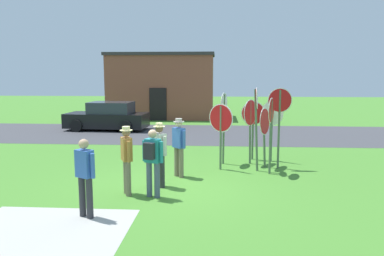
% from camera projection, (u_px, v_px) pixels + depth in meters
% --- Properties ---
extents(ground_plane, '(80.00, 80.00, 0.00)m').
position_uv_depth(ground_plane, '(164.00, 188.00, 10.14)').
color(ground_plane, '#47842D').
extents(street_asphalt, '(60.00, 6.40, 0.01)m').
position_uv_depth(street_asphalt, '(189.00, 134.00, 19.17)').
color(street_asphalt, '#424247').
rests_on(street_asphalt, ground).
extents(concrete_path, '(3.20, 2.40, 0.01)m').
position_uv_depth(concrete_path, '(47.00, 230.00, 7.43)').
color(concrete_path, '#ADAAA3').
rests_on(concrete_path, ground).
extents(building_background, '(7.15, 3.83, 4.37)m').
position_uv_depth(building_background, '(162.00, 86.00, 25.96)').
color(building_background, brown).
rests_on(building_background, ground).
extents(parked_car_on_street, '(4.41, 2.23, 1.51)m').
position_uv_depth(parked_car_on_street, '(108.00, 117.00, 20.41)').
color(parked_car_on_street, black).
rests_on(parked_car_on_street, ground).
extents(stop_sign_low_front, '(0.51, 0.76, 2.18)m').
position_uv_depth(stop_sign_low_front, '(250.00, 120.00, 12.66)').
color(stop_sign_low_front, '#51664C').
rests_on(stop_sign_low_front, ground).
extents(stop_sign_nearest, '(0.84, 0.07, 2.07)m').
position_uv_depth(stop_sign_nearest, '(253.00, 120.00, 13.31)').
color(stop_sign_nearest, '#51664C').
rests_on(stop_sign_nearest, ground).
extents(stop_sign_center_cluster, '(0.44, 0.82, 1.94)m').
position_uv_depth(stop_sign_center_cluster, '(265.00, 127.00, 12.22)').
color(stop_sign_center_cluster, '#51664C').
rests_on(stop_sign_center_cluster, ground).
extents(stop_sign_rear_left, '(0.78, 0.09, 2.58)m').
position_uv_depth(stop_sign_rear_left, '(279.00, 114.00, 12.00)').
color(stop_sign_rear_left, '#51664C').
rests_on(stop_sign_rear_left, ground).
extents(stop_sign_far_back, '(0.73, 0.53, 2.09)m').
position_uv_depth(stop_sign_far_back, '(221.00, 125.00, 11.89)').
color(stop_sign_far_back, '#51664C').
rests_on(stop_sign_far_back, ground).
extents(stop_sign_tallest, '(0.19, 0.66, 2.61)m').
position_uv_depth(stop_sign_tallest, '(257.00, 116.00, 11.68)').
color(stop_sign_tallest, '#51664C').
rests_on(stop_sign_tallest, ground).
extents(stop_sign_rear_right, '(0.70, 0.47, 2.09)m').
position_uv_depth(stop_sign_rear_right, '(272.00, 120.00, 13.05)').
color(stop_sign_rear_right, '#51664C').
rests_on(stop_sign_rear_right, ground).
extents(stop_sign_leaning_right, '(0.25, 0.77, 2.41)m').
position_uv_depth(stop_sign_leaning_right, '(224.00, 115.00, 12.61)').
color(stop_sign_leaning_right, '#51664C').
rests_on(stop_sign_leaning_right, ground).
extents(stop_sign_leaning_left, '(0.26, 0.73, 2.32)m').
position_uv_depth(stop_sign_leaning_left, '(271.00, 122.00, 11.34)').
color(stop_sign_leaning_left, '#51664C').
rests_on(stop_sign_leaning_left, ground).
extents(person_in_blue, '(0.43, 0.43, 1.74)m').
position_uv_depth(person_in_blue, '(159.00, 151.00, 10.12)').
color(person_in_blue, '#2D2D33').
rests_on(person_in_blue, ground).
extents(person_holding_notes, '(0.54, 0.44, 1.69)m').
position_uv_depth(person_holding_notes, '(152.00, 158.00, 9.25)').
color(person_holding_notes, '#4C5670').
rests_on(person_holding_notes, ground).
extents(person_in_teal, '(0.42, 0.44, 1.74)m').
position_uv_depth(person_in_teal, '(179.00, 144.00, 11.10)').
color(person_in_teal, '#7A6B56').
rests_on(person_in_teal, ground).
extents(person_with_sunhat, '(0.36, 0.52, 1.74)m').
position_uv_depth(person_with_sunhat, '(127.00, 156.00, 9.45)').
color(person_with_sunhat, '#7A6B56').
rests_on(person_with_sunhat, ground).
extents(person_near_signs, '(0.51, 0.36, 1.69)m').
position_uv_depth(person_near_signs, '(85.00, 174.00, 7.96)').
color(person_near_signs, '#2D2D33').
rests_on(person_near_signs, ground).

